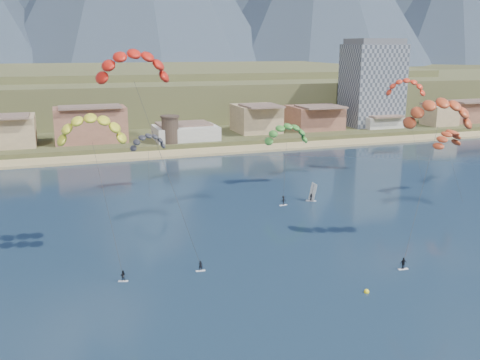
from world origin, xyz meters
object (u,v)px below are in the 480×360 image
at_px(apartment_tower, 372,83).
at_px(watchtower, 170,129).
at_px(kitesurfer_orange, 440,109).
at_px(windsurfer, 312,196).
at_px(kitesurfer_red, 133,61).
at_px(kitesurfer_green, 287,131).
at_px(buoy, 367,292).
at_px(kitesurfer_yellow, 91,125).

height_order(apartment_tower, watchtower, apartment_tower).
distance_m(kitesurfer_orange, windsurfer, 34.65).
relative_size(watchtower, kitesurfer_red, 0.27).
xyz_separation_m(watchtower, kitesurfer_green, (16.61, -51.63, 6.18)).
xyz_separation_m(kitesurfer_green, buoy, (-12.59, -55.44, -12.43)).
bearing_deg(buoy, apartment_tower, 57.89).
bearing_deg(kitesurfer_orange, windsurfer, 107.77).
bearing_deg(buoy, kitesurfer_orange, 34.88).
relative_size(kitesurfer_yellow, buoy, 33.46).
bearing_deg(kitesurfer_green, kitesurfer_orange, -78.83).
bearing_deg(windsurfer, watchtower, 103.77).
height_order(watchtower, buoy, watchtower).
bearing_deg(kitesurfer_yellow, watchtower, 71.34).
xyz_separation_m(kitesurfer_green, windsurfer, (-0.41, -14.45, -11.37)).
distance_m(kitesurfer_yellow, windsurfer, 51.16).
xyz_separation_m(kitesurfer_yellow, windsurfer, (44.27, 17.05, -19.16)).
height_order(kitesurfer_yellow, buoy, kitesurfer_yellow).
height_order(watchtower, windsurfer, watchtower).
bearing_deg(windsurfer, apartment_tower, 51.45).
height_order(kitesurfer_orange, kitesurfer_green, kitesurfer_orange).
bearing_deg(apartment_tower, kitesurfer_yellow, -138.05).
height_order(apartment_tower, kitesurfer_yellow, apartment_tower).
xyz_separation_m(kitesurfer_yellow, buoy, (32.09, -23.94, -20.22)).
distance_m(kitesurfer_red, windsurfer, 50.55).
distance_m(watchtower, kitesurfer_orange, 97.10).
bearing_deg(kitesurfer_green, watchtower, 107.83).
bearing_deg(kitesurfer_yellow, apartment_tower, 41.95).
height_order(apartment_tower, kitesurfer_green, apartment_tower).
bearing_deg(kitesurfer_red, watchtower, 75.47).
distance_m(watchtower, windsurfer, 68.23).
relative_size(kitesurfer_red, buoy, 46.13).
relative_size(kitesurfer_red, windsurfer, 8.69).
bearing_deg(watchtower, kitesurfer_orange, -75.07).
bearing_deg(kitesurfer_orange, kitesurfer_green, 101.17).
relative_size(apartment_tower, kitesurfer_yellow, 1.36).
bearing_deg(watchtower, kitesurfer_green, -72.17).
height_order(kitesurfer_red, buoy, kitesurfer_red).
bearing_deg(kitesurfer_orange, watchtower, 104.93).
xyz_separation_m(apartment_tower, kitesurfer_yellow, (-108.07, -97.12, 2.52)).
distance_m(watchtower, kitesurfer_green, 54.58).
xyz_separation_m(watchtower, buoy, (4.02, -107.07, -6.25)).
height_order(kitesurfer_red, kitesurfer_yellow, kitesurfer_red).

